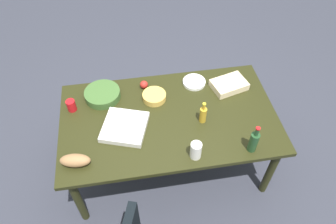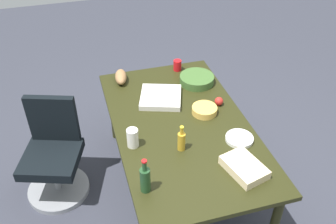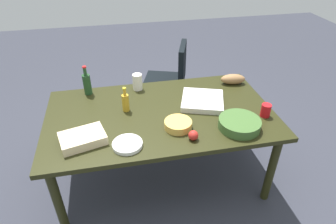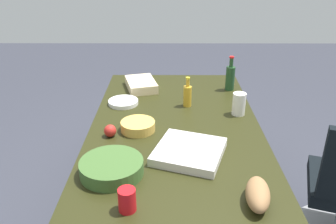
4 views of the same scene
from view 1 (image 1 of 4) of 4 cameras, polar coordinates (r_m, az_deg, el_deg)
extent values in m
plane|color=#343641|center=(3.42, 0.14, -8.95)|extent=(10.00, 10.00, 0.00)
cube|color=black|center=(2.83, 0.17, -1.12)|extent=(1.91, 1.11, 0.04)
cylinder|color=black|center=(3.59, 12.70, 2.41)|extent=(0.07, 0.07, 0.71)
cylinder|color=black|center=(3.44, -15.56, -1.03)|extent=(0.07, 0.07, 0.71)
cylinder|color=black|center=(3.10, 17.94, -10.01)|extent=(0.07, 0.07, 0.71)
cylinder|color=black|center=(2.92, -15.88, -14.89)|extent=(0.07, 0.07, 0.71)
cylinder|color=gold|center=(2.74, 6.29, -0.54)|extent=(0.07, 0.07, 0.15)
cylinder|color=gold|center=(2.66, 6.48, 0.92)|extent=(0.03, 0.03, 0.06)
cylinder|color=gold|center=(2.64, 6.55, 1.43)|extent=(0.03, 0.03, 0.01)
cylinder|color=gold|center=(2.94, -2.49, 2.81)|extent=(0.27, 0.27, 0.06)
cylinder|color=red|center=(2.96, -16.98, 1.14)|extent=(0.09, 0.09, 0.11)
cube|color=beige|center=(3.09, 10.90, 4.82)|extent=(0.37, 0.29, 0.07)
cylinder|color=white|center=(2.51, 5.02, -6.88)|extent=(0.09, 0.09, 0.16)
cylinder|color=#3D612B|center=(3.01, -11.68, 3.11)|extent=(0.35, 0.35, 0.08)
cylinder|color=white|center=(3.10, 4.71, 5.36)|extent=(0.28, 0.28, 0.03)
cube|color=silver|center=(2.73, -7.78, -2.67)|extent=(0.46, 0.46, 0.05)
sphere|color=red|center=(3.05, -4.34, 4.93)|extent=(0.08, 0.08, 0.08)
cylinder|color=#214523|center=(2.61, 15.09, -5.26)|extent=(0.07, 0.07, 0.19)
cylinder|color=#214523|center=(2.51, 15.69, -3.47)|extent=(0.03, 0.03, 0.07)
cylinder|color=red|center=(2.48, 15.89, -2.85)|extent=(0.04, 0.04, 0.01)
ellipsoid|color=#9A6F45|center=(2.59, -16.33, -8.35)|extent=(0.25, 0.15, 0.10)
camera|label=2|loc=(2.81, 66.84, 20.29)|focal=40.59mm
camera|label=3|loc=(3.94, 0.45, 37.73)|focal=31.02mm
camera|label=4|loc=(2.77, -48.67, 9.08)|focal=37.81mm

